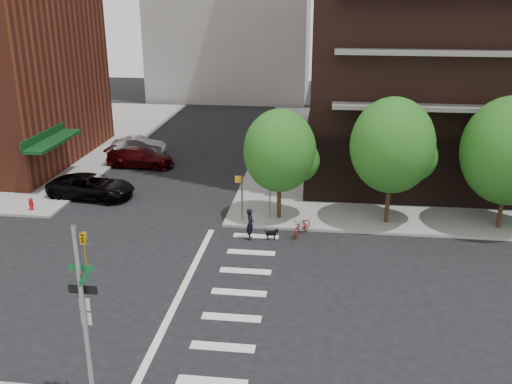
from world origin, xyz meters
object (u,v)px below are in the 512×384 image
Objects in this scene: fire_hydrant at (31,203)px; scooter at (302,226)px; parked_car_silver at (139,145)px; dog_walker at (250,224)px; parked_car_maroon at (140,157)px; traffic_signal at (87,331)px; parked_car_black at (91,186)px.

fire_hydrant is 15.96m from scooter.
scooter is at bearing -142.02° from parked_car_silver.
scooter is 2.82m from dog_walker.
parked_car_maroon is 2.92× the size of dog_walker.
traffic_signal reaches higher than parked_car_black.
fire_hydrant is at bearing 164.34° from parked_car_silver.
parked_car_black is (2.55, 2.80, 0.19)m from fire_hydrant.
parked_car_maroon is at bearing -2.94° from parked_car_black.
fire_hydrant is 13.42m from dog_walker.
dog_walker reaches higher than fire_hydrant.
parked_car_black is at bearing 175.81° from parked_car_silver.
traffic_signal is 3.55× the size of dog_walker.
parked_car_silver is 2.23× the size of scooter.
traffic_signal is 18.42m from fire_hydrant.
scooter is at bearing -4.67° from fire_hydrant.
traffic_signal is 19.68m from parked_car_black.
parked_car_maroon is 15.17m from dog_walker.
parked_car_black is 1.28× the size of parked_car_silver.
fire_hydrant is at bearing 143.15° from parked_car_black.
scooter is (12.36, -10.82, -0.23)m from parked_car_maroon.
fire_hydrant is at bearing -159.95° from scooter.
fire_hydrant is 0.18× the size of parked_car_silver.
traffic_signal is 1.44× the size of parked_car_silver.
dog_walker is (-2.66, -0.85, 0.35)m from scooter.
dog_walker is at bearing -9.24° from fire_hydrant.
parked_car_black is at bearing 112.45° from traffic_signal.
parked_car_silver is at bearing 28.64° from dog_walker.
parked_car_black reaches higher than fire_hydrant.
parked_car_maroon is (-6.49, 24.81, -1.98)m from traffic_signal.
parked_car_maroon reaches higher than fire_hydrant.
traffic_signal reaches higher than fire_hydrant.
traffic_signal is at bearing 159.06° from dog_walker.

